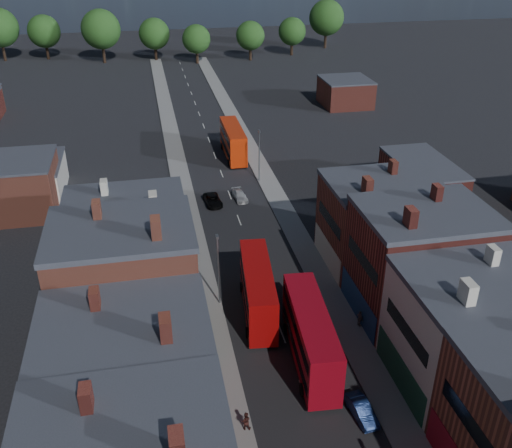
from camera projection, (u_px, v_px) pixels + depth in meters
name	position (u px, v px, depth m)	size (l,w,h in m)	color
pavement_west	(189.00, 217.00, 76.38)	(3.00, 200.00, 0.12)	gray
pavement_east	(283.00, 209.00, 78.64)	(3.00, 200.00, 0.12)	gray
lamp_post_2	(218.00, 265.00, 57.13)	(0.25, 0.70, 8.12)	slate
lamp_post_3	(259.00, 152.00, 84.87)	(0.25, 0.70, 8.12)	slate
bus_0	(258.00, 289.00, 56.73)	(3.96, 12.19, 5.17)	#AB0909
bus_1	(311.00, 336.00, 50.22)	(3.89, 12.76, 5.43)	#A10917
bus_2	(233.00, 141.00, 94.75)	(3.15, 12.15, 5.24)	red
car_1	(362.00, 410.00, 45.60)	(1.36, 3.89, 1.28)	navy
car_2	(213.00, 200.00, 79.72)	(2.14, 4.65, 1.29)	black
car_3	(240.00, 196.00, 81.13)	(1.63, 4.01, 1.16)	silver
ped_1	(246.00, 421.00, 44.25)	(0.79, 0.43, 1.62)	#421F1A
ped_3	(360.00, 319.00, 55.53)	(0.99, 0.45, 1.69)	#615C53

